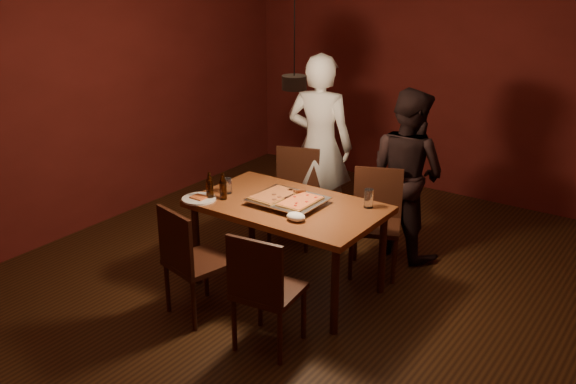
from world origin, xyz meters
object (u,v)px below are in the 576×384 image
Objects in this scene: pizza_tray at (288,201)px; diner_dark at (407,173)px; chair_near_right at (263,283)px; plate_slice at (199,199)px; chair_near_left at (189,253)px; chair_far_right at (376,211)px; pendant_lamp at (294,81)px; chair_far_left at (295,187)px; beer_bottle_b at (223,186)px; dining_table at (288,212)px; diner_white at (320,146)px; beer_bottle_a at (210,186)px.

pizza_tray is 1.28m from diner_dark.
plate_slice is (-1.02, 0.49, 0.22)m from chair_near_right.
diner_dark is (0.83, 1.97, 0.23)m from chair_near_left.
chair_far_right reaches higher than pizza_tray.
pizza_tray is at bearing 142.86° from pendant_lamp.
pendant_lamp is at bearing 17.46° from plate_slice.
chair_near_left reaches higher than plate_slice.
beer_bottle_b is at bearing 71.27° from chair_far_left.
dining_table is 0.97× the size of diner_dark.
chair_far_right is 1.99× the size of plate_slice.
diner_white reaches higher than dining_table.
pizza_tray is at bearing 24.96° from beer_bottle_a.
pizza_tray is at bearing -66.96° from dining_table.
chair_far_left reaches higher than pizza_tray.
chair_near_left is 2.26× the size of beer_bottle_b.
plate_slice is 0.18× the size of diner_dark.
dining_table is 0.97m from chair_far_left.
chair_far_right is at bearing 45.46° from plate_slice.
pendant_lamp is at bearing 90.21° from diner_dark.
chair_far_left is 2.39× the size of beer_bottle_b.
beer_bottle_a is (-0.08, -1.10, 0.33)m from chair_far_left.
chair_far_left is 0.47m from diner_white.
diner_white is (0.08, 0.30, 0.35)m from chair_far_left.
pendant_lamp reaches higher than beer_bottle_a.
chair_near_right is 0.31× the size of diner_dark.
diner_dark is (1.06, 1.45, -0.09)m from beer_bottle_a.
dining_table is at bearing 141.10° from pendant_lamp.
chair_far_left and chair_near_right have the same top height.
diner_white reaches higher than pizza_tray.
chair_near_left is 0.72m from chair_near_right.
diner_dark is (0.48, 1.17, 0.09)m from dining_table.
beer_bottle_a reaches higher than chair_near_right.
pizza_tray is 0.50× the size of pendant_lamp.
chair_far_right is 0.99m from diner_white.
chair_far_left is 0.35× the size of diner_dark.
chair_far_right is at bearing 45.52° from beer_bottle_a.
beer_bottle_b is (-0.90, -0.95, 0.32)m from chair_far_right.
chair_near_left reaches higher than pizza_tray.
beer_bottle_b reaches higher than plate_slice.
pendant_lamp reaches higher than chair_far_right.
diner_white is at bearing -123.90° from chair_far_left.
plate_slice reaches higher than dining_table.
chair_near_left is (0.15, -1.62, 0.00)m from chair_far_left.
beer_bottle_a is at bearing 127.41° from chair_near_left.
diner_dark is (0.90, 0.05, -0.11)m from diner_white.
plate_slice is 0.16× the size of diner_white.
chair_near_right reaches higher than dining_table.
chair_far_left is at bearing 123.93° from pendant_lamp.
dining_table is 0.67m from beer_bottle_a.
chair_far_right reaches higher than plate_slice.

